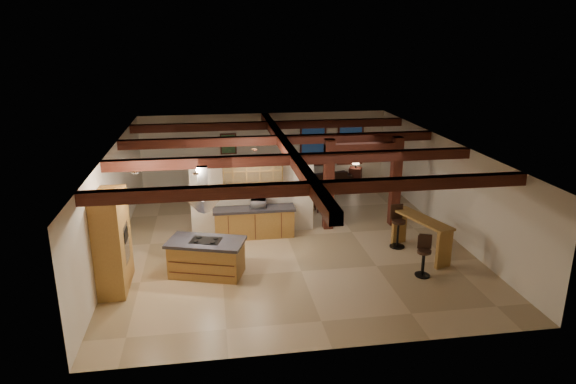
# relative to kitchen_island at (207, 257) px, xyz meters

# --- Properties ---
(ground) EXTENTS (12.00, 12.00, 0.00)m
(ground) POSITION_rel_kitchen_island_xyz_m (2.45, 2.28, -0.48)
(ground) COLOR tan
(ground) RESTS_ON ground
(room_walls) EXTENTS (12.00, 12.00, 12.00)m
(room_walls) POSITION_rel_kitchen_island_xyz_m (2.45, 2.28, 1.30)
(room_walls) COLOR white
(room_walls) RESTS_ON ground
(ceiling_beams) EXTENTS (10.00, 12.00, 0.28)m
(ceiling_beams) POSITION_rel_kitchen_island_xyz_m (2.45, 2.28, 2.28)
(ceiling_beams) COLOR #36130D
(ceiling_beams) RESTS_ON room_walls
(timber_posts) EXTENTS (2.50, 0.30, 2.90)m
(timber_posts) POSITION_rel_kitchen_island_xyz_m (4.95, 2.78, 1.28)
(timber_posts) COLOR #36130D
(timber_posts) RESTS_ON ground
(partition_wall) EXTENTS (3.80, 0.18, 2.20)m
(partition_wall) POSITION_rel_kitchen_island_xyz_m (1.45, 2.78, 0.62)
(partition_wall) COLOR white
(partition_wall) RESTS_ON ground
(pantry_cabinet) EXTENTS (0.67, 1.60, 2.40)m
(pantry_cabinet) POSITION_rel_kitchen_island_xyz_m (-2.21, -0.32, 0.72)
(pantry_cabinet) COLOR #A47A35
(pantry_cabinet) RESTS_ON ground
(back_counter) EXTENTS (2.50, 0.66, 0.94)m
(back_counter) POSITION_rel_kitchen_island_xyz_m (1.45, 2.39, -0.01)
(back_counter) COLOR #A47A35
(back_counter) RESTS_ON ground
(upper_display_cabinet) EXTENTS (1.80, 0.36, 0.95)m
(upper_display_cabinet) POSITION_rel_kitchen_island_xyz_m (1.45, 2.59, 1.37)
(upper_display_cabinet) COLOR #A47A35
(upper_display_cabinet) RESTS_ON partition_wall
(range_hood) EXTENTS (1.10, 1.10, 1.40)m
(range_hood) POSITION_rel_kitchen_island_xyz_m (0.00, 0.00, 1.30)
(range_hood) COLOR silver
(range_hood) RESTS_ON room_walls
(back_windows) EXTENTS (2.70, 0.07, 1.70)m
(back_windows) POSITION_rel_kitchen_island_xyz_m (5.25, 8.21, 1.02)
(back_windows) COLOR #36130D
(back_windows) RESTS_ON room_walls
(framed_art) EXTENTS (0.65, 0.05, 0.85)m
(framed_art) POSITION_rel_kitchen_island_xyz_m (0.95, 8.21, 1.22)
(framed_art) COLOR #36130D
(framed_art) RESTS_ON room_walls
(recessed_cans) EXTENTS (3.16, 2.46, 0.03)m
(recessed_cans) POSITION_rel_kitchen_island_xyz_m (-0.08, 0.34, 2.39)
(recessed_cans) COLOR silver
(recessed_cans) RESTS_ON room_walls
(kitchen_island) EXTENTS (2.16, 1.57, 0.96)m
(kitchen_island) POSITION_rel_kitchen_island_xyz_m (0.00, 0.00, 0.00)
(kitchen_island) COLOR #A47A35
(kitchen_island) RESTS_ON ground
(dining_table) EXTENTS (2.00, 1.41, 0.64)m
(dining_table) POSITION_rel_kitchen_island_xyz_m (2.94, 4.94, -0.17)
(dining_table) COLOR #381E0E
(dining_table) RESTS_ON ground
(sofa) EXTENTS (2.15, 1.22, 0.59)m
(sofa) POSITION_rel_kitchen_island_xyz_m (4.89, 7.51, -0.19)
(sofa) COLOR black
(sofa) RESTS_ON ground
(microwave) EXTENTS (0.51, 0.39, 0.25)m
(microwave) POSITION_rel_kitchen_island_xyz_m (1.59, 2.39, 0.58)
(microwave) COLOR silver
(microwave) RESTS_ON back_counter
(bar_counter) EXTENTS (1.13, 2.16, 1.10)m
(bar_counter) POSITION_rel_kitchen_island_xyz_m (5.95, 0.35, 0.26)
(bar_counter) COLOR #A47A35
(bar_counter) RESTS_ON ground
(side_table) EXTENTS (0.65, 0.65, 0.61)m
(side_table) POSITION_rel_kitchen_island_xyz_m (6.18, 7.73, -0.18)
(side_table) COLOR #36130D
(side_table) RESTS_ON ground
(table_lamp) EXTENTS (0.30, 0.30, 0.36)m
(table_lamp) POSITION_rel_kitchen_island_xyz_m (6.18, 7.73, 0.38)
(table_lamp) COLOR black
(table_lamp) RESTS_ON side_table
(bar_stool_a) EXTENTS (0.41, 0.42, 1.10)m
(bar_stool_a) POSITION_rel_kitchen_island_xyz_m (5.52, -0.92, 0.07)
(bar_stool_a) COLOR black
(bar_stool_a) RESTS_ON ground
(bar_stool_b) EXTENTS (0.38, 0.40, 1.04)m
(bar_stool_b) POSITION_rel_kitchen_island_xyz_m (5.52, -0.87, 0.05)
(bar_stool_b) COLOR black
(bar_stool_b) RESTS_ON ground
(bar_stool_c) EXTENTS (0.44, 0.44, 1.26)m
(bar_stool_c) POSITION_rel_kitchen_island_xyz_m (5.51, 0.98, 0.16)
(bar_stool_c) COLOR black
(bar_stool_c) RESTS_ON ground
(dining_chairs) EXTENTS (1.86, 1.86, 1.13)m
(dining_chairs) POSITION_rel_kitchen_island_xyz_m (2.94, 4.94, 0.09)
(dining_chairs) COLOR #36130D
(dining_chairs) RESTS_ON ground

